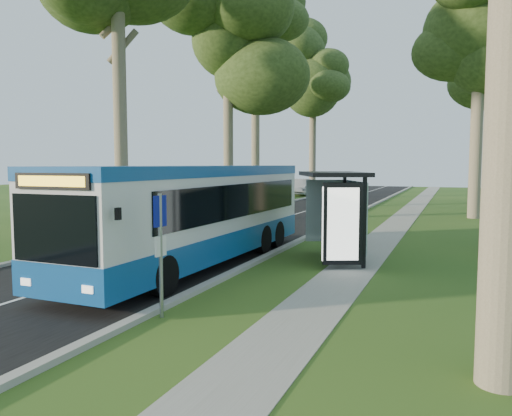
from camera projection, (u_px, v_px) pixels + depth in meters
The scene contains 17 objects.
ground at pixel (246, 268), 15.08m from camera, with size 120.00×120.00×0.00m, color #244917.
road at pixel (260, 225), 25.62m from camera, with size 7.00×100.00×0.02m, color black.
kerb_east at pixel (326, 228), 24.31m from camera, with size 0.25×100.00×0.12m, color #9E9B93.
kerb_west at pixel (199, 222), 26.92m from camera, with size 0.25×100.00×0.12m, color #9E9B93.
centre_line at pixel (260, 225), 25.62m from camera, with size 0.12×100.00×0.01m, color white.
footpath at pixel (389, 232), 23.20m from camera, with size 1.50×100.00×0.02m, color gray.
bus at pixel (197, 214), 15.39m from camera, with size 2.65×11.72×3.09m.
bus_stop_sign at pixel (160, 241), 10.11m from camera, with size 0.10×0.36×2.55m.
bus_shelter at pixel (334, 199), 15.74m from camera, with size 3.03×3.82×2.89m.
litter_bin at pixel (333, 228), 20.71m from camera, with size 0.55×0.55×0.97m.
car_white at pixel (278, 191), 45.50m from camera, with size 1.64×4.09×1.39m, color silver.
car_silver at pixel (301, 187), 50.66m from camera, with size 1.77×5.08×1.67m, color #989BA0.
tree_west_c at pixel (228, 43), 34.07m from camera, with size 5.20×5.20×15.40m.
tree_west_d at pixel (255, 48), 43.88m from camera, with size 5.20×5.20×18.11m.
tree_west_e at pixel (313, 75), 52.27m from camera, with size 5.20×5.20×16.86m.
tree_east_c at pixel (481, 19), 28.18m from camera, with size 5.20×5.20×15.35m.
tree_east_d at pixel (491, 61), 38.84m from camera, with size 5.20×5.20×15.12m.
Camera 1 is at (5.84, -13.67, 3.14)m, focal length 35.00 mm.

